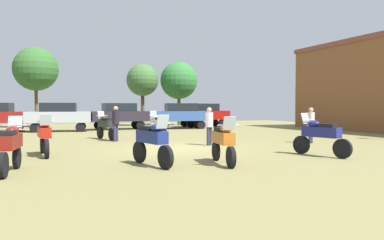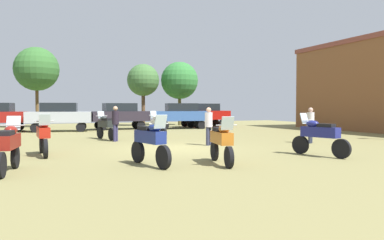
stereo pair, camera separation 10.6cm
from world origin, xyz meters
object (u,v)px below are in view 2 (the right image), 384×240
object	(u,v)px
car_3	(59,115)
tree_5	(37,69)
motorcycle_5	(158,125)
motorcycle_8	(319,135)
motorcycle_7	(43,135)
person_3	(115,121)
motorcycle_10	(150,141)
motorcycle_1	(222,140)
tree_6	(143,80)
motorcycle_9	(9,145)
car_6	(204,113)
person_1	(209,123)
car_2	(120,114)
person_2	(311,122)
motorcycle_3	(105,126)
car_5	(181,114)
tree_3	(180,81)

from	to	relation	value
car_3	tree_5	xyz separation A→B (m)	(-1.46, 5.87, 3.66)
motorcycle_5	motorcycle_8	world-z (taller)	motorcycle_8
motorcycle_7	person_3	world-z (taller)	person_3
car_3	motorcycle_8	bearing A→B (deg)	-146.82
motorcycle_7	motorcycle_10	bearing A→B (deg)	124.16
motorcycle_1	tree_6	bearing A→B (deg)	-88.42
motorcycle_9	car_6	xyz separation A→B (m)	(13.78, 18.42, 0.45)
motorcycle_10	person_1	distance (m)	6.10
motorcycle_8	tree_5	bearing A→B (deg)	96.61
motorcycle_1	car_2	distance (m)	18.37
car_6	tree_5	bearing A→B (deg)	72.58
car_2	motorcycle_9	bearing A→B (deg)	158.11
tree_6	motorcycle_9	bearing A→B (deg)	-113.23
motorcycle_1	tree_5	bearing A→B (deg)	-66.82
car_3	person_2	world-z (taller)	car_3
motorcycle_3	tree_5	size ratio (longest dim) A/B	0.31
car_5	motorcycle_3	bearing A→B (deg)	144.79
person_2	motorcycle_7	bearing A→B (deg)	-29.64
car_3	person_3	size ratio (longest dim) A/B	2.57
tree_3	person_2	bearing A→B (deg)	-91.08
motorcycle_7	car_2	size ratio (longest dim) A/B	0.52
motorcycle_1	person_2	xyz separation A→B (m)	(6.79, 4.14, 0.27)
car_6	motorcycle_9	bearing A→B (deg)	143.29
motorcycle_8	tree_5	distance (m)	25.15
car_3	motorcycle_1	bearing A→B (deg)	-159.01
motorcycle_8	car_5	size ratio (longest dim) A/B	0.50
motorcycle_3	motorcycle_5	world-z (taller)	motorcycle_5
motorcycle_1	motorcycle_9	bearing A→B (deg)	2.82
motorcycle_3	car_2	distance (m)	8.77
motorcycle_9	tree_3	size ratio (longest dim) A/B	0.36
car_2	car_3	xyz separation A→B (m)	(-4.38, -0.84, 0.00)
motorcycle_9	person_2	bearing A→B (deg)	23.54
car_3	tree_6	world-z (taller)	tree_6
motorcycle_7	car_3	distance (m)	13.44
motorcycle_3	tree_3	bearing A→B (deg)	40.37
person_3	tree_5	size ratio (longest dim) A/B	0.26
person_3	motorcycle_5	bearing A→B (deg)	164.42
motorcycle_1	motorcycle_10	bearing A→B (deg)	-2.78
car_3	person_1	size ratio (longest dim) A/B	2.66
motorcycle_9	car_3	distance (m)	16.85
motorcycle_3	tree_6	size ratio (longest dim) A/B	0.37
motorcycle_10	car_3	xyz separation A→B (m)	(-1.72, 17.02, 0.43)
car_6	person_3	world-z (taller)	car_6
motorcycle_10	car_6	size ratio (longest dim) A/B	0.50
motorcycle_3	motorcycle_10	size ratio (longest dim) A/B	0.97
motorcycle_5	person_3	size ratio (longest dim) A/B	1.22
tree_3	tree_5	distance (m)	12.41
person_3	tree_5	distance (m)	15.74
motorcycle_10	tree_3	bearing A→B (deg)	-125.90
car_6	person_3	size ratio (longest dim) A/B	2.45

